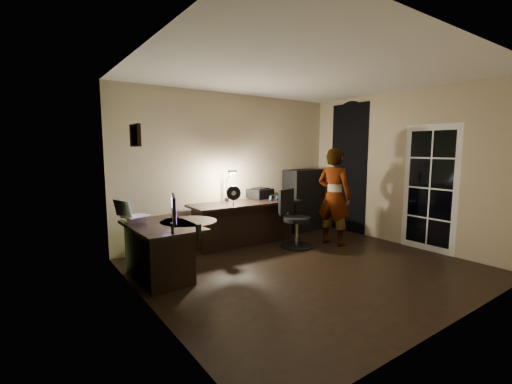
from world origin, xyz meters
TOP-DOWN VIEW (x-y plane):
  - floor at (0.00, 0.00)m, footprint 4.50×4.00m
  - ceiling at (0.00, 0.00)m, footprint 4.50×4.00m
  - wall_back at (0.00, 2.00)m, footprint 4.50×0.01m
  - wall_front at (0.00, -2.00)m, footprint 4.50×0.01m
  - wall_left at (-2.25, 0.00)m, footprint 0.01×4.00m
  - wall_right at (2.25, 0.00)m, footprint 0.01×4.00m
  - green_wall_overlay at (-2.24, 0.00)m, footprint 0.00×4.00m
  - arched_doorway at (2.24, 1.15)m, footprint 0.01×0.90m
  - french_door at (2.24, -0.55)m, footprint 0.02×0.92m
  - framed_picture at (-2.22, 0.45)m, footprint 0.04×0.30m
  - desk_left at (-1.83, 0.82)m, footprint 0.80×1.27m
  - desk_right at (-0.03, 1.54)m, footprint 2.04×0.78m
  - cabinet at (1.57, 1.74)m, footprint 0.87×0.46m
  - laptop_stand at (-2.08, 1.13)m, footprint 0.24×0.20m
  - laptop at (-2.07, 1.13)m, footprint 0.43×0.42m
  - monitor at (-1.88, 0.29)m, footprint 0.26×0.51m
  - mouse at (-1.87, 0.35)m, footprint 0.07×0.10m
  - phone at (-1.58, 0.79)m, footprint 0.07×0.12m
  - pen at (-1.58, 0.43)m, footprint 0.07×0.15m
  - speaker at (-1.73, -0.09)m, footprint 0.07×0.07m
  - notepad at (-1.38, 0.65)m, footprint 0.21×0.24m
  - desk_fan at (-0.52, 1.16)m, footprint 0.26×0.21m
  - headphones at (0.54, 1.46)m, footprint 0.21×0.15m
  - printer at (0.48, 1.81)m, footprint 0.50×0.43m
  - desk_lamp at (-0.25, 1.83)m, footprint 0.17×0.28m
  - office_chair at (0.58, 0.86)m, footprint 0.68×0.68m
  - person at (1.24, 0.62)m, footprint 0.55×0.70m

SIDE VIEW (x-z plane):
  - floor at x=0.00m, z-range -0.01..0.00m
  - desk_left at x=-1.83m, z-range 0.00..0.72m
  - desk_right at x=-0.03m, z-range 0.00..0.76m
  - office_chair at x=0.58m, z-range 0.00..1.00m
  - cabinet at x=1.57m, z-range 0.00..1.27m
  - phone at x=-1.58m, z-range 0.70..0.71m
  - notepad at x=-1.38m, z-range 0.70..0.71m
  - pen at x=-1.58m, z-range 0.70..0.71m
  - mouse at x=-1.87m, z-range 0.70..0.74m
  - laptop_stand at x=-2.08m, z-range 0.70..0.80m
  - speaker at x=-1.73m, z-range 0.70..0.88m
  - headphones at x=0.54m, z-range 0.76..0.85m
  - printer at x=0.48m, z-range 0.76..0.96m
  - person at x=1.24m, z-range 0.00..1.72m
  - monitor at x=-1.88m, z-range 0.70..1.04m
  - laptop at x=-2.07m, z-range 0.80..1.03m
  - desk_fan at x=-0.52m, z-range 0.76..1.12m
  - french_door at x=2.24m, z-range 0.00..2.10m
  - desk_lamp at x=-0.25m, z-range 0.76..1.35m
  - arched_doorway at x=2.24m, z-range 0.00..2.60m
  - wall_back at x=0.00m, z-range 0.00..2.70m
  - wall_front at x=0.00m, z-range 0.00..2.70m
  - wall_left at x=-2.25m, z-range 0.00..2.70m
  - wall_right at x=2.25m, z-range 0.00..2.70m
  - green_wall_overlay at x=-2.24m, z-range 0.00..2.70m
  - framed_picture at x=-2.22m, z-range 1.73..1.98m
  - ceiling at x=0.00m, z-range 2.70..2.71m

